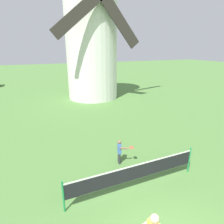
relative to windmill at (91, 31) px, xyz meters
name	(u,v)px	position (x,y,z in m)	size (l,w,h in m)	color
windmill	(91,31)	(0.00, 0.00, 0.00)	(8.01, 5.45, 12.67)	white
tennis_net	(135,173)	(-2.85, -13.20, -5.50)	(4.99, 0.06, 1.10)	#238E4C
player_far	(120,150)	(-2.62, -11.53, -5.57)	(0.66, 0.57, 1.09)	#333338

